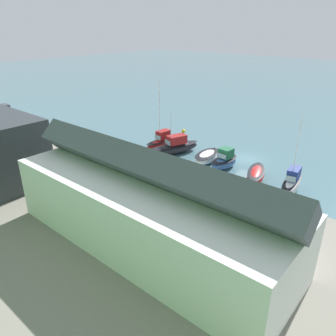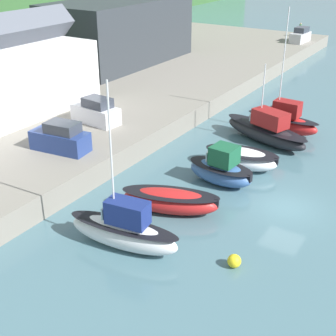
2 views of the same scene
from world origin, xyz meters
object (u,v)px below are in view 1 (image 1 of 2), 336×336
moored_boat_1 (256,175)px  mooring_buoy_1 (183,131)px  parked_car_2 (5,111)px  moored_boat_4 (175,147)px  mooring_buoy_0 (295,170)px  parked_car_1 (209,188)px  parked_car_0 (157,177)px  moored_boat_5 (162,142)px  moored_boat_3 (207,157)px  moored_boat_2 (225,161)px  moored_boat_0 (292,183)px

moored_boat_1 → mooring_buoy_1: size_ratio=9.45×
moored_boat_1 → parked_car_2: bearing=-10.0°
moored_boat_4 → parked_car_2: bearing=33.4°
mooring_buoy_0 → mooring_buoy_1: size_ratio=1.06×
moored_boat_4 → parked_car_1: (-13.09, 10.42, 1.53)m
moored_boat_4 → parked_car_2: moored_boat_4 is taller
parked_car_0 → moored_boat_5: bearing=-44.7°
moored_boat_3 → parked_car_0: size_ratio=1.33×
moored_boat_4 → mooring_buoy_1: (5.38, -9.12, -0.72)m
parked_car_1 → moored_boat_2: bearing=-74.5°
moored_boat_5 → mooring_buoy_0: 20.09m
moored_boat_0 → moored_boat_4: size_ratio=1.09×
mooring_buoy_0 → moored_boat_3: bearing=22.7°
moored_boat_3 → mooring_buoy_0: bearing=-165.0°
moored_boat_0 → moored_boat_4: bearing=-10.3°
moored_boat_2 → moored_boat_5: 11.54m
mooring_buoy_1 → parked_car_0: bearing=121.0°
moored_boat_1 → mooring_buoy_1: (19.17, -9.85, -0.46)m
moored_boat_4 → mooring_buoy_1: moored_boat_4 is taller
moored_boat_4 → moored_boat_5: moored_boat_5 is taller
moored_boat_0 → moored_boat_4: moored_boat_0 is taller
moored_boat_3 → parked_car_2: bearing=4.9°
moored_boat_5 → mooring_buoy_0: size_ratio=14.58×
parked_car_0 → mooring_buoy_0: 19.53m
parked_car_1 → parked_car_0: bearing=8.4°
moored_boat_0 → mooring_buoy_1: bearing=-30.5°
moored_boat_2 → parked_car_0: (1.32, 12.20, 1.54)m
parked_car_2 → parked_car_1: bearing=92.0°
moored_boat_3 → mooring_buoy_1: moored_boat_3 is taller
parked_car_0 → parked_car_2: same height
moored_boat_1 → moored_boat_3: same height
moored_boat_3 → mooring_buoy_0: moored_boat_3 is taller
moored_boat_1 → moored_boat_4: 13.81m
moored_boat_5 → parked_car_0: size_ratio=2.42×
moored_boat_3 → parked_car_1: size_ratio=1.32×
moored_boat_4 → parked_car_2: (35.51, 8.86, 1.53)m
parked_car_0 → parked_car_1: same height
moored_boat_1 → mooring_buoy_0: moored_boat_1 is taller
moored_boat_1 → parked_car_2: (49.30, 8.13, 1.79)m
mooring_buoy_1 → moored_boat_2: bearing=147.5°
moored_boat_3 → parked_car_2: (41.15, 9.21, 1.79)m
moored_boat_0 → moored_boat_5: size_ratio=0.89×
moored_boat_0 → parked_car_1: size_ratio=2.14×
moored_boat_0 → moored_boat_5: moored_boat_5 is taller
moored_boat_2 → parked_car_1: (-4.43, 10.59, 1.54)m
moored_boat_1 → parked_car_2: parked_car_2 is taller
moored_boat_0 → moored_boat_1: 4.58m
moored_boat_0 → moored_boat_3: bearing=-13.1°
parked_car_2 → mooring_buoy_1: parked_car_2 is taller
parked_car_0 → parked_car_2: size_ratio=1.01×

